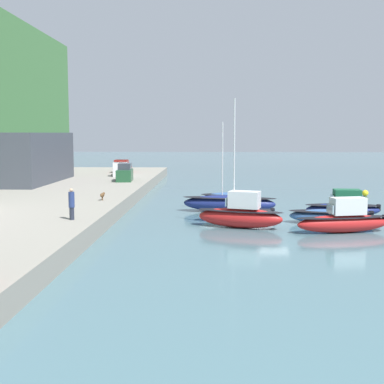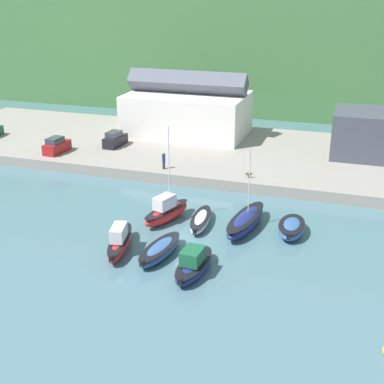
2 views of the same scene
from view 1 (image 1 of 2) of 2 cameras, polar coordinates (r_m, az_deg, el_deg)
ground_plane at (r=44.17m, az=8.72°, el=-3.10°), size 320.00×320.00×0.00m
yacht_club_building at (r=67.01m, az=-17.92°, el=3.52°), size 16.92×8.63×5.90m
moored_boat_0 at (r=40.69m, az=5.21°, el=-2.35°), size 3.69×6.88×9.73m
moored_boat_1 at (r=44.30m, az=4.83°, el=-2.31°), size 2.42×6.57×0.99m
moored_boat_2 at (r=48.62m, az=3.98°, el=-1.19°), size 3.28×8.77×8.16m
moored_boat_3 at (r=53.06m, az=3.72°, el=-0.71°), size 2.58×5.13×1.31m
moored_boat_4 at (r=40.12m, az=15.90°, el=-2.87°), size 3.08×7.26×2.55m
moored_boat_5 at (r=43.81m, az=14.62°, el=-2.49°), size 2.84×6.83×1.15m
moored_boat_6 at (r=47.81m, az=15.87°, el=-1.53°), size 2.51×6.52×2.35m
parked_car_0 at (r=66.07m, az=-7.19°, el=1.98°), size 4.33×2.12×2.16m
pickup_truck_0 at (r=74.11m, az=-7.62°, el=2.36°), size 4.93×2.51×1.90m
pickup_truck_1 at (r=81.06m, az=-7.42°, el=2.70°), size 4.73×2.01×1.90m
person_on_quay at (r=37.01m, az=-12.72°, el=-1.22°), size 0.40×0.40×2.14m
dog_on_quay at (r=47.31m, az=-9.53°, el=-0.32°), size 0.88×0.40×0.68m
mooring_buoy_0 at (r=63.98m, az=17.99°, el=-0.11°), size 0.71×0.71×0.71m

